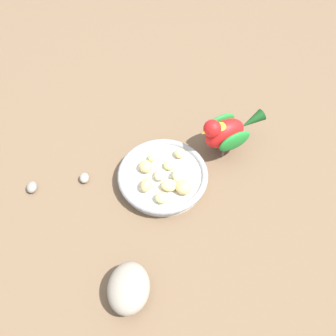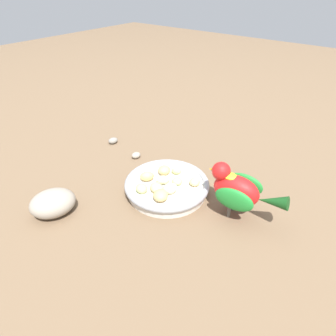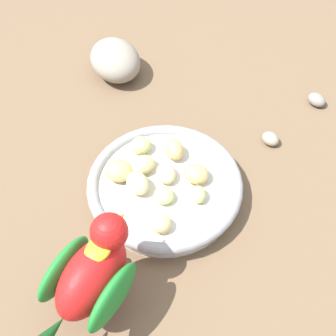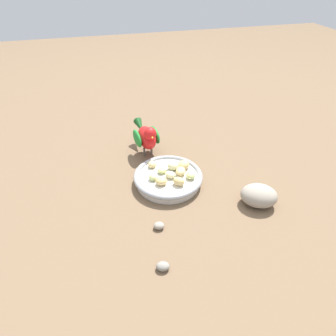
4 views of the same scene
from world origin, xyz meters
The scene contains 16 objects.
ground_plane centered at (0.00, 0.00, 0.00)m, with size 4.00×4.00×0.00m, color brown.
feeding_bowl centered at (-0.01, 0.00, 0.02)m, with size 0.21×0.21×0.03m.
apple_piece_0 centered at (-0.03, 0.02, 0.03)m, with size 0.03×0.03×0.02m, color #C6D17A.
apple_piece_1 centered at (0.03, 0.00, 0.04)m, with size 0.04×0.03×0.02m, color #E5C67F.
apple_piece_2 centered at (0.01, 0.03, 0.04)m, with size 0.04×0.03×0.03m, color beige.
apple_piece_3 centered at (0.05, -0.03, 0.04)m, with size 0.03×0.03×0.02m, color #C6D17A.
apple_piece_4 centered at (-0.06, -0.01, 0.04)m, with size 0.03×0.02×0.02m, color #C6D17A.
apple_piece_5 centered at (0.01, -0.05, 0.04)m, with size 0.04×0.03×0.02m, color tan.
apple_piece_6 centered at (0.05, 0.03, 0.04)m, with size 0.04×0.03×0.03m, color tan.
apple_piece_7 centered at (-0.01, -0.01, 0.04)m, with size 0.03×0.03×0.02m, color beige.
apple_piece_8 centered at (-0.05, 0.06, 0.04)m, with size 0.03×0.03×0.02m, color #E5C67F.
apple_piece_9 centered at (-0.04, -0.03, 0.04)m, with size 0.03×0.03×0.02m, color tan.
parrot centered at (-0.04, 0.17, 0.07)m, with size 0.09×0.18×0.13m.
rock_large centered at (0.21, -0.15, 0.03)m, with size 0.10×0.08×0.06m, color gray.
pebble_0 centered at (-0.10, -0.29, 0.01)m, with size 0.03×0.02×0.02m, color gray.
pebble_1 centered at (-0.08, -0.17, 0.01)m, with size 0.03×0.02×0.02m, color gray.
Camera 2 is at (0.45, 0.36, 0.47)m, focal length 31.77 mm.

